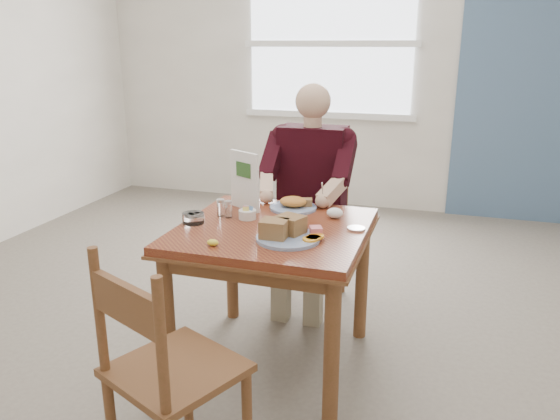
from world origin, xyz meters
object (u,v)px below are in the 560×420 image
(table, at_px, (273,247))
(diner, at_px, (310,181))
(near_plate, at_px, (287,232))
(chair_near, at_px, (166,372))
(far_plate, at_px, (294,204))
(chair_far, at_px, (312,228))

(table, height_order, diner, diner)
(diner, relative_size, near_plate, 4.20)
(near_plate, bearing_deg, diner, 97.70)
(chair_near, bearing_deg, table, 83.16)
(chair_near, distance_m, far_plate, 1.26)
(diner, xyz_separation_m, near_plate, (0.12, -0.86, -0.02))
(table, bearing_deg, near_plate, -53.06)
(chair_far, height_order, diner, diner)
(chair_far, xyz_separation_m, diner, (0.00, -0.09, 0.33))
(chair_near, relative_size, far_plate, 3.03)
(far_plate, bearing_deg, chair_near, -95.92)
(table, xyz_separation_m, diner, (0.00, 0.71, 0.17))
(diner, distance_m, near_plate, 0.87)
(chair_far, relative_size, chair_near, 1.00)
(chair_far, xyz_separation_m, far_plate, (0.02, -0.49, 0.30))
(chair_near, xyz_separation_m, far_plate, (0.13, 1.22, 0.30))
(table, distance_m, chair_near, 0.93)
(far_plate, bearing_deg, table, -93.22)
(table, height_order, chair_near, chair_near)
(near_plate, height_order, far_plate, near_plate)
(diner, bearing_deg, chair_far, 90.01)
(table, height_order, far_plate, far_plate)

